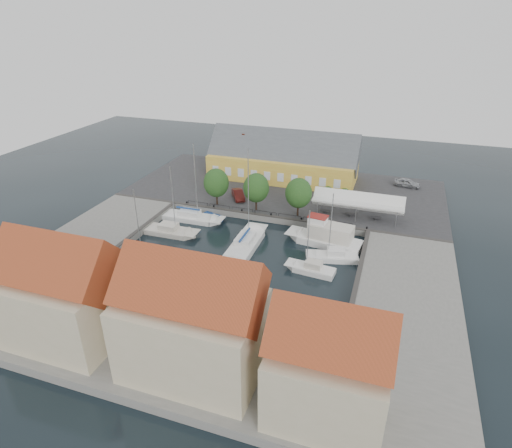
{
  "coord_description": "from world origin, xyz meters",
  "views": [
    {
      "loc": [
        18.61,
        -48.85,
        30.1
      ],
      "look_at": [
        0.0,
        6.0,
        1.5
      ],
      "focal_mm": 30.0,
      "sensor_mm": 36.0,
      "label": 1
    }
  ],
  "objects": [
    {
      "name": "trawler",
      "position": [
        10.79,
        5.88,
        1.02
      ],
      "size": [
        11.46,
        4.72,
        5.0
      ],
      "color": "white",
      "rests_on": "ground"
    },
    {
      "name": "tent_canopy",
      "position": [
        14.0,
        14.5,
        3.68
      ],
      "size": [
        14.0,
        4.0,
        2.83
      ],
      "color": "white",
      "rests_on": "north_quay"
    },
    {
      "name": "car_red",
      "position": [
        -6.49,
        15.46,
        1.77
      ],
      "size": [
        3.84,
        4.87,
        1.55
      ],
      "primitive_type": "imported",
      "rotation": [
        0.0,
        0.0,
        0.54
      ],
      "color": "#4F1512",
      "rests_on": "north_quay"
    },
    {
      "name": "west_boat_a",
      "position": [
        -11.27,
        7.0,
        0.27
      ],
      "size": [
        10.3,
        3.09,
        13.27
      ],
      "color": "white",
      "rests_on": "ground"
    },
    {
      "name": "warehouse",
      "position": [
        -2.6,
        28.36,
        4.43
      ],
      "size": [
        28.56,
        14.0,
        9.55
      ],
      "color": "gold",
      "rests_on": "north_quay"
    },
    {
      "name": "west_boat_b",
      "position": [
        -12.13,
        1.53,
        0.26
      ],
      "size": [
        8.42,
        2.99,
        11.37
      ],
      "color": "beige",
      "rests_on": "ground"
    },
    {
      "name": "quay_trees",
      "position": [
        -2.0,
        12.0,
        4.88
      ],
      "size": [
        18.2,
        4.2,
        6.3
      ],
      "color": "black",
      "rests_on": "north_quay"
    },
    {
      "name": "west_boat_d",
      "position": [
        -11.8,
        -7.64,
        0.27
      ],
      "size": [
        8.87,
        5.67,
        11.53
      ],
      "color": "white",
      "rests_on": "ground"
    },
    {
      "name": "quay_edge_fittings",
      "position": [
        0.02,
        4.75,
        1.06
      ],
      "size": [
        56.0,
        24.72,
        0.4
      ],
      "color": "#383533",
      "rests_on": "north_quay"
    },
    {
      "name": "car_silver",
      "position": [
        21.31,
        30.85,
        1.79
      ],
      "size": [
        4.89,
        2.65,
        1.58
      ],
      "primitive_type": "imported",
      "rotation": [
        0.0,
        0.0,
        1.39
      ],
      "color": "#A3A5AA",
      "rests_on": "north_quay"
    },
    {
      "name": "south_bank",
      "position": [
        0.0,
        -21.0,
        0.5
      ],
      "size": [
        56.0,
        14.0,
        1.0
      ],
      "primitive_type": "cube",
      "color": "slate",
      "rests_on": "ground"
    },
    {
      "name": "launch_nw",
      "position": [
        -8.37,
        8.62,
        0.09
      ],
      "size": [
        4.47,
        2.78,
        0.88
      ],
      "color": "navy",
      "rests_on": "ground"
    },
    {
      "name": "east_quay",
      "position": [
        22.0,
        -2.0,
        0.5
      ],
      "size": [
        12.0,
        24.0,
        1.0
      ],
      "primitive_type": "cube",
      "color": "slate",
      "rests_on": "ground"
    },
    {
      "name": "ground",
      "position": [
        0.0,
        0.0,
        0.0
      ],
      "size": [
        140.0,
        140.0,
        0.0
      ],
      "primitive_type": "plane",
      "color": "black",
      "rests_on": "ground"
    },
    {
      "name": "east_boat_b",
      "position": [
        10.31,
        -2.14,
        0.26
      ],
      "size": [
        6.72,
        2.77,
        9.21
      ],
      "color": "white",
      "rests_on": "ground"
    },
    {
      "name": "north_quay",
      "position": [
        0.0,
        23.0,
        0.5
      ],
      "size": [
        56.0,
        26.0,
        1.0
      ],
      "primitive_type": "cube",
      "color": "#2D2D30",
      "rests_on": "ground"
    },
    {
      "name": "west_quay",
      "position": [
        -22.0,
        -2.0,
        0.5
      ],
      "size": [
        12.0,
        24.0,
        1.0
      ],
      "primitive_type": "cube",
      "color": "slate",
      "rests_on": "ground"
    },
    {
      "name": "townhouses",
      "position": [
        1.93,
        -23.24,
        5.82
      ],
      "size": [
        36.3,
        8.5,
        12.0
      ],
      "color": "beige",
      "rests_on": "south_bank"
    },
    {
      "name": "east_boat_a",
      "position": [
        12.51,
        1.94,
        0.26
      ],
      "size": [
        7.41,
        3.97,
        10.28
      ],
      "color": "white",
      "rests_on": "ground"
    },
    {
      "name": "launch_sw",
      "position": [
        -13.56,
        -11.16,
        0.09
      ],
      "size": [
        5.1,
        3.17,
        0.98
      ],
      "color": "white",
      "rests_on": "ground"
    },
    {
      "name": "center_sailboat",
      "position": [
        0.01,
        1.63,
        0.36
      ],
      "size": [
        3.43,
        11.08,
        14.76
      ],
      "color": "white",
      "rests_on": "ground"
    }
  ]
}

